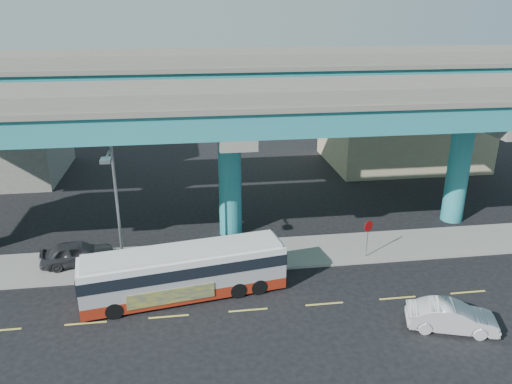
{
  "coord_description": "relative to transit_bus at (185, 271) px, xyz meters",
  "views": [
    {
      "loc": [
        -2.64,
        -21.79,
        14.59
      ],
      "look_at": [
        1.02,
        4.0,
        4.79
      ],
      "focal_mm": 35.0,
      "sensor_mm": 36.0,
      "label": 1
    }
  ],
  "objects": [
    {
      "name": "parked_car",
      "position": [
        -6.28,
        4.15,
        -0.64
      ],
      "size": [
        3.09,
        4.73,
        1.42
      ],
      "primitive_type": "imported",
      "rotation": [
        0.0,
        0.0,
        1.74
      ],
      "color": "#313237",
      "rests_on": "sidewalk"
    },
    {
      "name": "ground",
      "position": [
        3.13,
        -1.53,
        -1.5
      ],
      "size": [
        120.0,
        120.0,
        0.0
      ],
      "primitive_type": "plane",
      "color": "black",
      "rests_on": "ground"
    },
    {
      "name": "viaduct",
      "position": [
        3.13,
        7.57,
        7.64
      ],
      "size": [
        52.0,
        12.4,
        11.7
      ],
      "color": "teal",
      "rests_on": "ground"
    },
    {
      "name": "lane_markings",
      "position": [
        3.13,
        -1.83,
        -1.49
      ],
      "size": [
        58.0,
        0.12,
        0.01
      ],
      "color": "#D8C64C",
      "rests_on": "ground"
    },
    {
      "name": "stop_sign",
      "position": [
        10.98,
        2.65,
        0.35
      ],
      "size": [
        0.65,
        0.36,
        2.38
      ],
      "rotation": [
        0.0,
        0.0,
        0.09
      ],
      "color": "gray",
      "rests_on": "sidewalk"
    },
    {
      "name": "building_beige",
      "position": [
        21.13,
        21.45,
        2.01
      ],
      "size": [
        14.0,
        10.23,
        7.0
      ],
      "color": "tan",
      "rests_on": "ground"
    },
    {
      "name": "sidewalk",
      "position": [
        3.13,
        3.97,
        -1.43
      ],
      "size": [
        70.0,
        4.0,
        0.15
      ],
      "primitive_type": "cube",
      "color": "gray",
      "rests_on": "ground"
    },
    {
      "name": "street_lamp",
      "position": [
        -3.44,
        1.91,
        3.65
      ],
      "size": [
        0.5,
        2.51,
        7.7
      ],
      "color": "gray",
      "rests_on": "sidewalk"
    },
    {
      "name": "sedan",
      "position": [
        12.52,
        -4.76,
        -0.81
      ],
      "size": [
        3.89,
        5.02,
        1.37
      ],
      "primitive_type": "imported",
      "rotation": [
        0.0,
        0.0,
        1.26
      ],
      "color": "silver",
      "rests_on": "ground"
    },
    {
      "name": "transit_bus",
      "position": [
        0.0,
        0.0,
        0.0
      ],
      "size": [
        10.89,
        3.98,
        2.74
      ],
      "rotation": [
        0.0,
        0.0,
        0.16
      ],
      "color": "maroon",
      "rests_on": "ground"
    }
  ]
}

